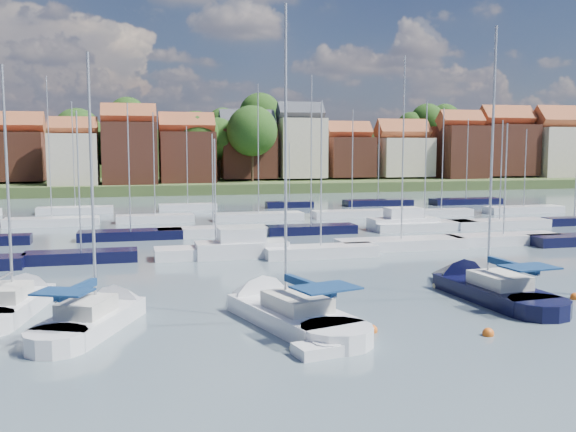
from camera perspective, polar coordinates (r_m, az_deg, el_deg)
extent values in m
plane|color=#4D5F68|center=(69.96, -2.66, -0.73)|extent=(260.00, 260.00, 0.00)
cube|color=silver|center=(31.57, -17.02, -9.18)|extent=(5.02, 6.94, 1.20)
cone|color=silver|center=(35.07, -14.06, -7.55)|extent=(3.70, 3.93, 2.67)
cylinder|color=silver|center=(28.86, -19.93, -10.75)|extent=(3.52, 3.52, 1.20)
cube|color=beige|center=(30.95, -17.45, -7.69)|extent=(2.79, 3.20, 0.70)
cylinder|color=#B2B2B7|center=(30.92, -17.04, 2.79)|extent=(0.14, 0.14, 11.87)
cylinder|color=#B2B2B7|center=(29.99, -18.28, -6.49)|extent=(1.52, 3.30, 0.10)
cube|color=navy|center=(29.96, -18.29, -6.22)|extent=(1.63, 3.22, 0.35)
cube|color=navy|center=(28.94, -19.38, -6.39)|extent=(2.72, 2.38, 0.08)
cube|color=silver|center=(31.14, 0.29, -9.12)|extent=(5.21, 8.26, 1.20)
cone|color=silver|center=(35.23, -3.69, -7.31)|extent=(4.11, 4.47, 3.20)
cylinder|color=silver|center=(28.03, 4.34, -10.89)|extent=(3.96, 3.96, 1.20)
cube|color=beige|center=(30.46, 0.80, -7.62)|extent=(3.04, 3.69, 0.70)
cylinder|color=#B2B2B7|center=(30.49, -0.21, 5.22)|extent=(0.14, 0.14, 14.21)
cylinder|color=#B2B2B7|center=(29.38, 1.88, -6.44)|extent=(1.29, 4.12, 0.10)
cube|color=navy|center=(29.35, 1.88, -6.16)|extent=(1.42, 3.97, 0.35)
cube|color=navy|center=(28.18, 3.39, -6.37)|extent=(3.14, 2.60, 0.08)
cube|color=black|center=(37.70, 17.75, -6.70)|extent=(3.72, 7.68, 1.20)
cone|color=black|center=(41.43, 13.91, -5.42)|extent=(3.40, 3.87, 3.10)
cylinder|color=black|center=(34.87, 21.42, -7.88)|extent=(3.35, 3.35, 1.20)
cube|color=beige|center=(37.10, 18.28, -5.42)|extent=(2.43, 3.28, 0.70)
cylinder|color=#B2B2B7|center=(37.20, 17.67, 5.04)|extent=(0.14, 0.14, 14.11)
cylinder|color=#B2B2B7|center=(36.13, 19.31, -4.39)|extent=(0.45, 4.13, 0.10)
cube|color=navy|center=(36.11, 19.32, -4.16)|extent=(0.63, 3.94, 0.35)
cube|color=navy|center=(35.05, 20.68, -4.27)|extent=(2.79, 2.08, 0.08)
cube|color=silver|center=(35.89, -23.47, -7.57)|extent=(3.82, 6.88, 1.20)
cone|color=silver|center=(39.64, -21.48, -6.20)|extent=(3.23, 3.59, 2.71)
cube|color=beige|center=(35.27, -23.78, -6.24)|extent=(2.35, 3.00, 0.70)
cylinder|color=#B2B2B7|center=(35.40, -23.67, 2.80)|extent=(0.14, 0.14, 11.69)
cube|color=silver|center=(26.94, 3.57, -11.71)|extent=(3.02, 1.83, 0.55)
cylinder|color=silver|center=(26.89, 3.57, -11.40)|extent=(1.31, 1.31, 0.36)
sphere|color=beige|center=(27.31, 0.65, -11.89)|extent=(0.51, 0.51, 0.51)
sphere|color=#D85914|center=(30.10, 7.47, -10.21)|extent=(0.51, 0.51, 0.51)
sphere|color=#D85914|center=(30.71, 17.36, -10.12)|extent=(0.52, 0.52, 0.52)
sphere|color=beige|center=(39.90, 13.07, -6.21)|extent=(0.51, 0.51, 0.51)
sphere|color=#D85914|center=(39.39, 24.16, -6.77)|extent=(0.55, 0.55, 0.55)
cube|color=black|center=(49.45, -17.89, -3.54)|extent=(8.01, 2.24, 1.00)
cylinder|color=#B2B2B7|center=(48.84, -18.11, 2.93)|extent=(0.12, 0.12, 10.16)
cube|color=silver|center=(49.39, -6.44, -3.28)|extent=(9.22, 2.58, 1.00)
cylinder|color=#B2B2B7|center=(48.84, -6.50, 2.03)|extent=(0.12, 0.12, 8.18)
cube|color=silver|center=(49.50, 2.93, -3.23)|extent=(8.78, 2.46, 1.00)
cylinder|color=#B2B2B7|center=(48.87, 2.97, 3.76)|extent=(0.12, 0.12, 11.06)
cube|color=silver|center=(54.04, 10.03, -2.52)|extent=(10.79, 3.02, 1.00)
cylinder|color=#B2B2B7|center=(53.42, 10.19, 5.93)|extent=(0.12, 0.12, 14.87)
cube|color=silver|center=(58.95, 18.59, -2.02)|extent=(10.13, 2.84, 1.00)
cylinder|color=#B2B2B7|center=(58.45, 18.77, 3.13)|extent=(0.12, 0.12, 9.59)
cube|color=silver|center=(49.46, -4.16, -3.07)|extent=(7.00, 2.60, 1.40)
cube|color=silver|center=(49.29, -4.17, -1.81)|extent=(3.50, 2.20, 1.30)
cube|color=black|center=(60.29, -13.81, -1.69)|extent=(9.30, 2.60, 1.00)
cylinder|color=#B2B2B7|center=(59.77, -13.96, 4.24)|extent=(0.12, 0.12, 11.48)
cube|color=silver|center=(61.14, -6.66, -1.45)|extent=(10.40, 2.91, 1.00)
cylinder|color=#B2B2B7|center=(60.68, -6.72, 3.13)|extent=(0.12, 0.12, 8.77)
cube|color=black|center=(62.32, 2.05, -1.26)|extent=(8.80, 2.46, 1.00)
cylinder|color=#B2B2B7|center=(61.78, 2.08, 5.80)|extent=(0.12, 0.12, 14.33)
cube|color=silver|center=(66.47, 12.01, -0.92)|extent=(10.73, 3.00, 1.00)
cylinder|color=#B2B2B7|center=(65.98, 12.14, 4.75)|extent=(0.12, 0.12, 12.14)
cube|color=silver|center=(70.38, 18.26, -0.71)|extent=(10.48, 2.93, 1.00)
cylinder|color=#B2B2B7|center=(69.95, 18.42, 3.88)|extent=(0.12, 0.12, 10.28)
cube|color=black|center=(75.70, 24.07, -0.47)|extent=(6.84, 1.91, 1.00)
cylinder|color=#B2B2B7|center=(75.33, 24.24, 3.24)|extent=(0.12, 0.12, 8.82)
cube|color=silver|center=(66.38, 10.19, -0.76)|extent=(7.00, 2.60, 1.40)
cube|color=silver|center=(66.26, 10.21, 0.18)|extent=(3.50, 2.20, 1.30)
cube|color=silver|center=(73.23, -20.24, -0.52)|extent=(9.71, 2.72, 1.00)
cylinder|color=#B2B2B7|center=(72.77, -20.48, 5.70)|extent=(0.12, 0.12, 14.88)
cube|color=silver|center=(73.12, -11.72, -0.27)|extent=(8.49, 2.38, 1.00)
cylinder|color=#B2B2B7|center=(72.69, -11.83, 4.55)|extent=(0.12, 0.12, 11.31)
cube|color=silver|center=(73.75, -2.63, -0.09)|extent=(10.16, 2.85, 1.00)
cylinder|color=#B2B2B7|center=(73.30, -2.66, 5.97)|extent=(0.12, 0.12, 14.59)
cube|color=silver|center=(76.89, 5.69, 0.14)|extent=(9.53, 2.67, 1.00)
cylinder|color=#B2B2B7|center=(76.48, 5.75, 4.96)|extent=(0.12, 0.12, 11.91)
cube|color=silver|center=(80.00, 13.46, 0.24)|extent=(7.62, 2.13, 1.00)
cylinder|color=#B2B2B7|center=(79.60, 13.58, 4.94)|extent=(0.12, 0.12, 12.13)
cube|color=silver|center=(87.10, 20.20, 0.50)|extent=(10.17, 2.85, 1.00)
cylinder|color=#B2B2B7|center=(86.76, 20.34, 4.03)|extent=(0.12, 0.12, 9.73)
cube|color=silver|center=(85.31, -18.38, 0.46)|extent=(9.24, 2.59, 1.00)
cylinder|color=#B2B2B7|center=(84.93, -18.54, 5.22)|extent=(0.12, 0.12, 13.17)
cube|color=silver|center=(86.12, -8.90, 0.75)|extent=(7.57, 2.12, 1.00)
cylinder|color=#B2B2B7|center=(85.77, -8.96, 4.49)|extent=(0.12, 0.12, 10.24)
cube|color=black|center=(88.60, 0.13, 0.98)|extent=(6.58, 1.84, 1.00)
cylinder|color=#B2B2B7|center=(88.29, 0.13, 3.89)|extent=(0.12, 0.12, 8.01)
cube|color=black|center=(92.56, 8.00, 1.15)|extent=(9.92, 2.78, 1.00)
cylinder|color=#B2B2B7|center=(92.23, 8.06, 4.84)|extent=(0.12, 0.12, 10.92)
cube|color=black|center=(97.42, 15.53, 1.23)|extent=(10.55, 2.95, 1.00)
cylinder|color=#B2B2B7|center=(97.10, 15.64, 4.91)|extent=(0.12, 0.12, 11.51)
cube|color=#3B4C26|center=(145.97, -8.60, 2.97)|extent=(200.00, 70.00, 3.00)
cube|color=#3B4C26|center=(170.68, -9.42, 5.00)|extent=(200.00, 60.00, 14.00)
cube|color=brown|center=(127.50, -23.09, 4.89)|extent=(10.37, 9.97, 8.73)
cube|color=brown|center=(127.54, -23.20, 7.42)|extent=(10.57, 5.13, 5.13)
cube|color=beige|center=(117.49, -18.49, 4.76)|extent=(8.09, 8.80, 8.96)
cube|color=brown|center=(117.50, -18.58, 7.43)|extent=(8.25, 4.00, 4.00)
cube|color=brown|center=(118.05, -13.90, 5.39)|extent=(9.36, 10.17, 10.97)
cube|color=brown|center=(118.15, -13.99, 8.61)|extent=(9.54, 4.63, 4.63)
cube|color=brown|center=(120.23, -8.96, 5.14)|extent=(9.90, 8.56, 9.42)
cube|color=brown|center=(120.27, -9.01, 7.96)|extent=(10.10, 4.90, 4.90)
cube|color=brown|center=(126.80, -3.66, 5.55)|extent=(10.59, 8.93, 9.49)
cube|color=#383A42|center=(126.87, -3.68, 8.28)|extent=(10.80, 5.24, 5.24)
cube|color=beige|center=(128.29, 1.10, 6.05)|extent=(9.01, 8.61, 11.65)
cube|color=#383A42|center=(128.45, 1.10, 9.14)|extent=(9.19, 4.46, 4.46)
cube|color=brown|center=(132.55, 5.35, 5.24)|extent=(9.10, 9.34, 8.00)
cube|color=brown|center=(132.55, 5.37, 7.45)|extent=(9.28, 4.50, 4.50)
cube|color=beige|center=(136.51, 10.10, 5.17)|extent=(10.86, 9.59, 7.88)
cube|color=brown|center=(136.52, 10.14, 7.39)|extent=(11.07, 5.37, 5.37)
cube|color=brown|center=(139.37, 15.01, 5.47)|extent=(9.18, 9.96, 10.97)
cube|color=brown|center=(139.45, 15.09, 8.18)|extent=(9.36, 4.54, 4.54)
cube|color=brown|center=(146.31, 18.71, 5.57)|extent=(11.39, 9.67, 10.76)
cube|color=brown|center=(146.43, 18.80, 8.22)|extent=(11.62, 5.64, 5.64)
cube|color=beige|center=(152.11, 23.17, 5.19)|extent=(12.95, 8.52, 10.80)
cube|color=brown|center=(152.20, 23.29, 7.82)|extent=(13.21, 6.41, 6.41)
cylinder|color=#382619|center=(159.91, 12.22, 6.13)|extent=(0.50, 0.50, 4.47)
sphere|color=#2B5019|center=(160.03, 12.27, 8.30)|extent=(8.18, 8.18, 8.18)
cylinder|color=#382619|center=(125.28, -6.14, 4.09)|extent=(0.50, 0.50, 4.46)
sphere|color=#2B5019|center=(125.20, -6.17, 6.86)|extent=(8.15, 8.15, 8.15)
cylinder|color=#382619|center=(144.67, -2.48, 6.29)|extent=(0.50, 0.50, 5.15)
sphere|color=#2B5019|center=(144.84, -2.49, 9.05)|extent=(9.41, 9.41, 9.41)
cylinder|color=#382619|center=(144.42, -14.02, 6.15)|extent=(0.50, 0.50, 4.56)
sphere|color=#2B5019|center=(144.56, -14.08, 8.60)|extent=(8.34, 8.34, 8.34)
cylinder|color=#382619|center=(133.77, -18.13, 4.10)|extent=(0.50, 0.50, 5.15)
sphere|color=#2B5019|center=(133.73, -18.23, 7.09)|extent=(9.42, 9.42, 9.42)
cylinder|color=#382619|center=(135.68, -2.32, 4.14)|extent=(0.50, 0.50, 3.77)
sphere|color=#2B5019|center=(135.59, -2.33, 6.30)|extent=(6.89, 6.89, 6.89)
cylinder|color=#382619|center=(121.25, -3.20, 4.22)|extent=(0.50, 0.50, 5.21)
sphere|color=#2B5019|center=(121.20, -3.22, 7.57)|extent=(9.53, 9.53, 9.53)
cylinder|color=#382619|center=(150.19, 16.28, 3.95)|extent=(0.50, 0.50, 2.97)
sphere|color=#2B5019|center=(150.10, 16.33, 5.49)|extent=(5.44, 5.44, 5.44)
cylinder|color=#382619|center=(122.57, -8.14, 4.10)|extent=(0.50, 0.50, 4.84)
sphere|color=#2B5019|center=(122.50, -8.19, 7.18)|extent=(8.85, 8.85, 8.85)
cylinder|color=#382619|center=(158.34, 10.85, 6.03)|extent=(0.50, 0.50, 3.72)
sphere|color=#2B5019|center=(158.41, 10.89, 7.85)|extent=(6.80, 6.80, 6.80)
cylinder|color=#382619|center=(139.77, 15.04, 4.05)|extent=(0.50, 0.50, 4.05)
sphere|color=#2B5019|center=(139.68, 15.10, 6.30)|extent=(7.40, 7.40, 7.40)
cylinder|color=#382619|center=(142.86, -5.77, 5.99)|extent=(0.50, 0.50, 3.93)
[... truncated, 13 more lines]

